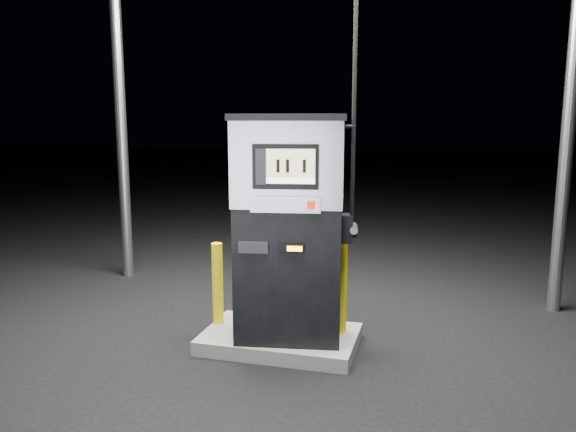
# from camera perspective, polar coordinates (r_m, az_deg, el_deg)

# --- Properties ---
(ground) EXTENTS (80.00, 80.00, 0.00)m
(ground) POSITION_cam_1_polar(r_m,az_deg,el_deg) (6.09, -0.78, -13.04)
(ground) COLOR black
(ground) RESTS_ON ground
(pump_island) EXTENTS (1.60, 1.00, 0.15)m
(pump_island) POSITION_cam_1_polar(r_m,az_deg,el_deg) (6.06, -0.78, -12.39)
(pump_island) COLOR #63625E
(pump_island) RESTS_ON ground
(fuel_dispenser) EXTENTS (1.30, 0.84, 4.70)m
(fuel_dispenser) POSITION_cam_1_polar(r_m,az_deg,el_deg) (5.58, 0.13, -1.06)
(fuel_dispenser) COLOR black
(fuel_dispenser) RESTS_ON pump_island
(bollard_left) EXTENTS (0.13, 0.13, 0.90)m
(bollard_left) POSITION_cam_1_polar(r_m,az_deg,el_deg) (6.21, -7.17, -6.81)
(bollard_left) COLOR yellow
(bollard_left) RESTS_ON pump_island
(bollard_right) EXTENTS (0.17, 0.17, 1.00)m
(bollard_right) POSITION_cam_1_polar(r_m,az_deg,el_deg) (5.93, 5.37, -7.06)
(bollard_right) COLOR yellow
(bollard_right) RESTS_ON pump_island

